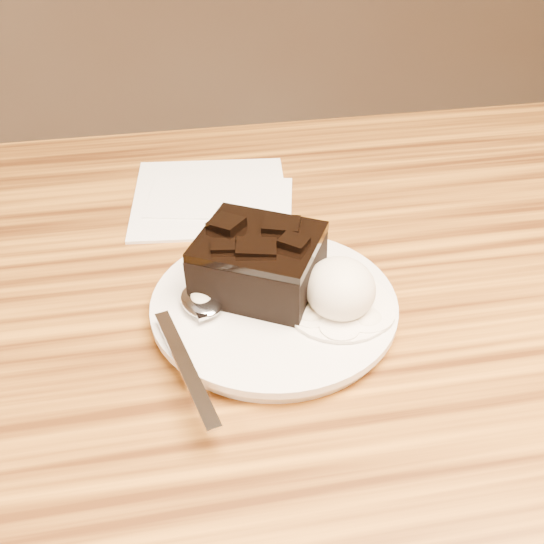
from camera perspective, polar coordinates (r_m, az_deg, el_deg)
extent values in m
cylinder|color=silver|center=(0.55, 0.18, -3.22)|extent=(0.21, 0.21, 0.02)
cube|color=black|center=(0.55, -1.17, 0.59)|extent=(0.13, 0.12, 0.05)
ellipsoid|color=beige|center=(0.53, 6.08, -1.47)|extent=(0.06, 0.06, 0.05)
cylinder|color=white|center=(0.54, 5.95, -3.03)|extent=(0.09, 0.09, 0.00)
cube|color=white|center=(0.72, -5.50, 6.76)|extent=(0.19, 0.19, 0.01)
cube|color=black|center=(0.56, 6.03, -1.11)|extent=(0.01, 0.01, 0.00)
cube|color=black|center=(0.53, -1.35, -3.68)|extent=(0.01, 0.01, 0.00)
cube|color=black|center=(0.55, 4.26, -1.86)|extent=(0.01, 0.01, 0.00)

